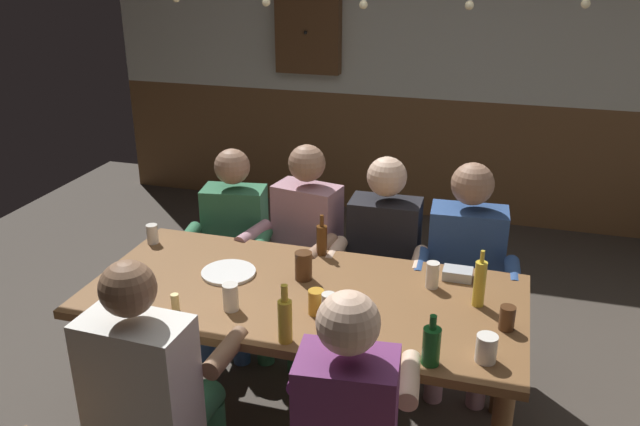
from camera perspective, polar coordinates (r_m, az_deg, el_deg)
ground_plane at (r=3.61m, az=-0.73°, el=-16.83°), size 6.89×6.89×0.00m
back_wall_upper at (r=5.69m, az=8.30°, el=16.20°), size 5.44×0.12×1.27m
back_wall_wainscot at (r=5.93m, az=7.68°, el=4.97°), size 5.44×0.12×1.06m
dining_table at (r=3.13m, az=-1.41°, el=-8.41°), size 2.02×0.95×0.78m
person_0 at (r=3.94m, az=-7.61°, el=-2.34°), size 0.54×0.56×1.18m
person_1 at (r=3.79m, az=-1.61°, el=-2.59°), size 0.55×0.56×1.25m
person_2 at (r=3.69m, az=5.37°, el=-3.53°), size 0.54×0.52×1.22m
person_3 at (r=3.64m, az=12.46°, el=-4.34°), size 0.56×0.55×1.23m
person_4 at (r=2.74m, az=-14.47°, el=-14.08°), size 0.56×0.53×1.25m
person_5 at (r=2.48m, az=2.49°, el=-17.64°), size 0.51×0.56×1.25m
table_candle at (r=2.99m, az=-12.42°, el=-7.56°), size 0.04×0.04×0.08m
condiment_caddy at (r=3.26m, az=11.82°, el=-5.17°), size 0.14×0.10×0.05m
plate_0 at (r=3.27m, az=-7.92°, el=-5.12°), size 0.27×0.27×0.01m
bottle_0 at (r=3.01m, az=13.65°, el=-5.92°), size 0.05×0.05×0.27m
bottle_1 at (r=2.69m, az=-3.05°, el=-9.16°), size 0.06×0.06×0.26m
bottle_2 at (r=2.60m, az=9.61°, el=-11.20°), size 0.07×0.07×0.21m
bottle_3 at (r=3.41m, az=0.15°, el=-2.29°), size 0.06×0.06×0.22m
pint_glass_0 at (r=2.95m, az=-7.74°, el=-7.22°), size 0.07×0.07×0.12m
pint_glass_1 at (r=2.89m, az=15.88°, el=-8.73°), size 0.07×0.07×0.11m
pint_glass_2 at (r=2.89m, az=-0.34°, el=-7.71°), size 0.07×0.07×0.11m
pint_glass_3 at (r=2.67m, az=14.20°, el=-11.29°), size 0.08×0.08×0.11m
pint_glass_4 at (r=2.81m, az=0.75°, el=-8.30°), size 0.06×0.06×0.14m
pint_glass_5 at (r=3.17m, az=-1.44°, el=-4.59°), size 0.08×0.08×0.14m
pint_glass_6 at (r=3.66m, az=-14.30°, el=-1.77°), size 0.06×0.06×0.11m
pint_glass_7 at (r=3.14m, az=9.70°, el=-5.31°), size 0.06×0.06×0.13m
wall_dart_cabinet at (r=5.78m, az=-1.03°, el=15.43°), size 0.56×0.15×0.70m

